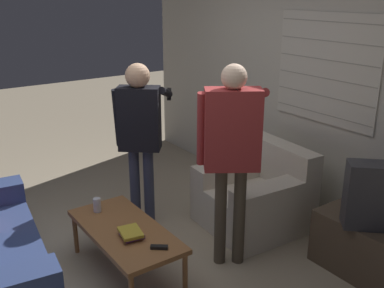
# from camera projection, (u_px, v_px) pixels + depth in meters

# --- Properties ---
(ground_plane) EXTENTS (16.00, 16.00, 0.00)m
(ground_plane) POSITION_uv_depth(u_px,v_px,m) (128.00, 260.00, 3.89)
(ground_plane) COLOR gray
(wall_back) EXTENTS (5.20, 0.08, 2.55)m
(wall_back) POSITION_uv_depth(u_px,v_px,m) (300.00, 87.00, 4.57)
(wall_back) COLOR #BCB7A8
(wall_back) RESTS_ON ground_plane
(armchair_beige) EXTENTS (0.95, 0.95, 0.80)m
(armchair_beige) POSITION_uv_depth(u_px,v_px,m) (257.00, 196.00, 4.40)
(armchair_beige) COLOR beige
(armchair_beige) RESTS_ON ground_plane
(coffee_table) EXTENTS (1.13, 0.53, 0.41)m
(coffee_table) POSITION_uv_depth(u_px,v_px,m) (125.00, 233.00, 3.61)
(coffee_table) COLOR brown
(coffee_table) RESTS_ON ground_plane
(person_left_standing) EXTENTS (0.52, 0.76, 1.60)m
(person_left_standing) POSITION_uv_depth(u_px,v_px,m) (140.00, 126.00, 4.19)
(person_left_standing) COLOR #33384C
(person_left_standing) RESTS_ON ground_plane
(person_right_standing) EXTENTS (0.60, 0.81, 1.70)m
(person_right_standing) POSITION_uv_depth(u_px,v_px,m) (232.00, 142.00, 3.54)
(person_right_standing) COLOR #4C4233
(person_right_standing) RESTS_ON ground_plane
(book_stack) EXTENTS (0.24, 0.19, 0.06)m
(book_stack) POSITION_uv_depth(u_px,v_px,m) (131.00, 233.00, 3.47)
(book_stack) COLOR #75387F
(book_stack) RESTS_ON coffee_table
(soda_can) EXTENTS (0.07, 0.07, 0.13)m
(soda_can) POSITION_uv_depth(u_px,v_px,m) (97.00, 205.00, 3.86)
(soda_can) COLOR silver
(soda_can) RESTS_ON coffee_table
(spare_remote) EXTENTS (0.11, 0.13, 0.02)m
(spare_remote) POSITION_uv_depth(u_px,v_px,m) (159.00, 247.00, 3.32)
(spare_remote) COLOR black
(spare_remote) RESTS_ON coffee_table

